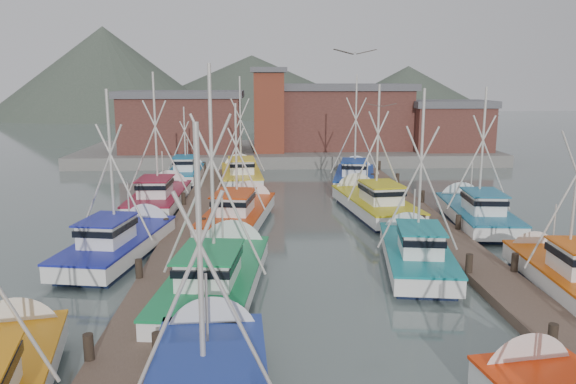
{
  "coord_description": "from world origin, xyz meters",
  "views": [
    {
      "loc": [
        -2.89,
        -24.54,
        8.51
      ],
      "look_at": [
        -1.43,
        4.93,
        2.6
      ],
      "focal_mm": 35.0,
      "sensor_mm": 36.0,
      "label": 1
    }
  ],
  "objects_px": {
    "lookout_tower": "(269,110)",
    "boat_8": "(240,213)",
    "boat_4": "(219,275)",
    "boat_12": "(241,174)"
  },
  "relations": [
    {
      "from": "boat_4",
      "to": "lookout_tower",
      "type": "bearing_deg",
      "value": 92.18
    },
    {
      "from": "boat_12",
      "to": "boat_4",
      "type": "bearing_deg",
      "value": -94.5
    },
    {
      "from": "lookout_tower",
      "to": "boat_8",
      "type": "xyz_separation_m",
      "value": [
        -2.16,
        -24.69,
        -4.87
      ]
    },
    {
      "from": "lookout_tower",
      "to": "boat_8",
      "type": "distance_m",
      "value": 25.26
    },
    {
      "from": "lookout_tower",
      "to": "boat_4",
      "type": "bearing_deg",
      "value": -94.25
    },
    {
      "from": "boat_12",
      "to": "lookout_tower",
      "type": "bearing_deg",
      "value": 72.15
    },
    {
      "from": "lookout_tower",
      "to": "boat_4",
      "type": "distance_m",
      "value": 36.06
    },
    {
      "from": "lookout_tower",
      "to": "boat_8",
      "type": "bearing_deg",
      "value": -95.0
    },
    {
      "from": "boat_4",
      "to": "boat_8",
      "type": "relative_size",
      "value": 1.03
    },
    {
      "from": "lookout_tower",
      "to": "boat_4",
      "type": "relative_size",
      "value": 0.8
    }
  ]
}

